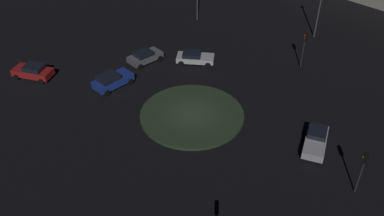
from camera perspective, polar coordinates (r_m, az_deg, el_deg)
ground_plane at (r=39.60m, az=0.00°, el=-1.06°), size 115.61×115.61×0.00m
roundabout_island at (r=39.52m, az=0.00°, el=-0.92°), size 9.90×9.90×0.25m
car_white at (r=47.38m, az=0.36°, el=6.95°), size 2.72×4.45×1.35m
car_silver at (r=37.31m, az=16.60°, el=-4.26°), size 4.36×2.16×1.40m
car_red at (r=47.85m, az=-20.92°, el=4.73°), size 2.15×4.24×1.54m
car_grey at (r=47.79m, az=-6.49°, el=7.03°), size 4.26×3.59×1.42m
car_blue at (r=43.94m, az=-10.88°, el=3.75°), size 4.56×3.60×1.56m
traffic_light_north at (r=33.00m, az=22.39°, el=-7.20°), size 0.36×0.39×4.00m
traffic_light_northwest at (r=47.13m, az=15.12°, el=8.53°), size 0.39×0.37×4.15m
streetlamp_northwest at (r=53.68m, az=17.24°, el=13.91°), size 0.50×0.50×7.43m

